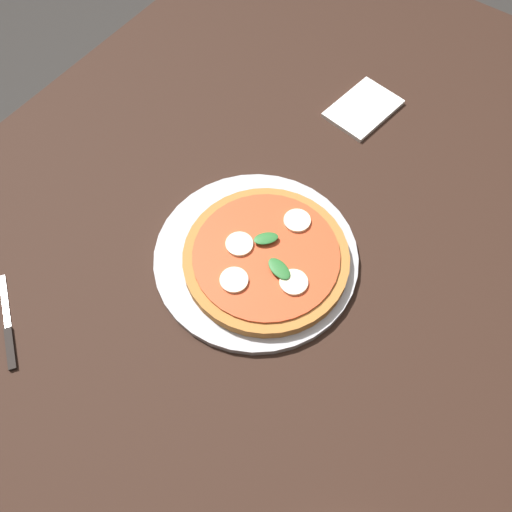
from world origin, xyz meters
The scene contains 6 objects.
ground_plane centered at (0.00, 0.00, 0.00)m, with size 6.00×6.00×0.00m, color #2D2B28.
dining_table centered at (0.00, 0.00, 0.67)m, with size 1.44×1.16×0.76m.
serving_tray centered at (-0.05, 0.04, 0.76)m, with size 0.31×0.31×0.01m, color #B2B2B7.
pizza centered at (-0.05, 0.03, 0.78)m, with size 0.25×0.25×0.03m.
napkin centered at (0.31, 0.07, 0.76)m, with size 0.13×0.09×0.01m, color white.
knife centered at (-0.36, 0.26, 0.76)m, with size 0.10×0.13×0.01m.
Camera 1 is at (-0.41, -0.22, 1.53)m, focal length 40.43 mm.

